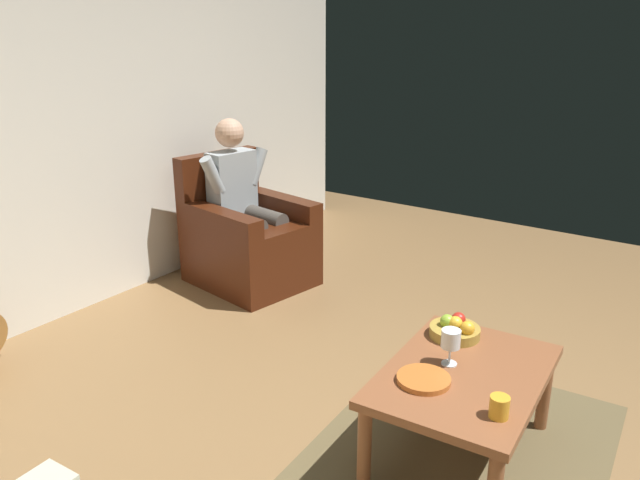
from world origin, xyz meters
The scene contains 10 objects.
ground_plane centered at (0.00, 0.00, 0.00)m, with size 6.97×6.97×0.00m, color brown.
wall_back centered at (0.00, -2.93, 1.37)m, with size 5.67×0.06×2.73m, color silver.
rug centered at (0.14, -0.13, 0.00)m, with size 1.63×1.25×0.01m, color brown.
armchair centered at (-0.89, -2.29, 0.33)m, with size 0.84×0.95×0.96m.
person_seated centered at (-0.89, -2.31, 0.66)m, with size 0.62×0.64×1.23m.
coffee_table centered at (0.14, -0.13, 0.38)m, with size 0.96×0.70×0.44m.
wine_glass_near centered at (0.12, -0.21, 0.55)m, with size 0.09×0.09×0.17m.
fruit_bowl centered at (-0.14, -0.30, 0.48)m, with size 0.24×0.24×0.11m.
decorative_dish centered at (0.32, -0.24, 0.45)m, with size 0.23×0.23×0.02m, color #B66128.
candle_jar centered at (0.39, 0.11, 0.48)m, with size 0.08×0.08×0.09m, color gold.
Camera 1 is at (2.49, 0.73, 1.88)m, focal length 35.34 mm.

